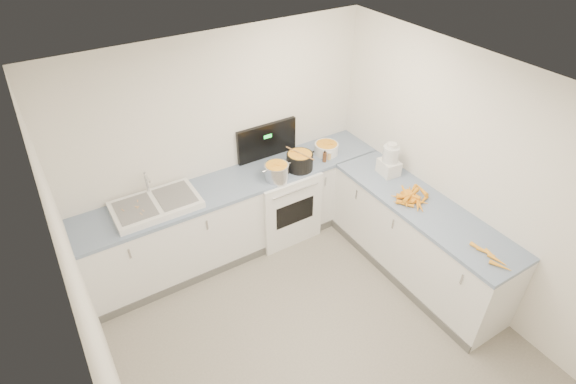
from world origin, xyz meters
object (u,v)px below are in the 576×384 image
steel_pot (277,173)px  spice_jar (329,156)px  stove (280,200)px  mixing_bowl (326,149)px  food_processor (390,161)px  sink (156,205)px  extract_bottle (325,157)px  black_pot (300,162)px

steel_pot → spice_jar: size_ratio=3.09×
stove → mixing_bowl: size_ratio=4.79×
spice_jar → food_processor: bearing=-57.2°
food_processor → stove: bearing=142.4°
sink → steel_pot: (1.31, -0.19, 0.04)m
mixing_bowl → extract_bottle: bearing=-132.0°
steel_pot → mixing_bowl: size_ratio=0.95×
sink → black_pot: sink is taller
black_pot → extract_bottle: size_ratio=2.52×
extract_bottle → food_processor: size_ratio=0.31×
steel_pot → food_processor: bearing=-27.1°
sink → mixing_bowl: sink is taller
steel_pot → extract_bottle: bearing=0.8°
stove → food_processor: size_ratio=3.52×
sink → steel_pot: 1.32m
extract_bottle → black_pot: bearing=175.6°
extract_bottle → stove: bearing=161.9°
sink → black_pot: (1.63, -0.16, 0.05)m
spice_jar → food_processor: size_ratio=0.23×
steel_pot → black_pot: size_ratio=0.90×
spice_jar → steel_pot: bearing=-178.0°
stove → spice_jar: size_ratio=15.55×
sink → stove: bearing=-0.6°
stove → spice_jar: bearing=-14.4°
stove → sink: size_ratio=1.58×
sink → extract_bottle: sink is taller
mixing_bowl → spice_jar: mixing_bowl is taller
steel_pot → black_pot: bearing=6.1°
stove → black_pot: size_ratio=4.51×
black_pot → spice_jar: size_ratio=3.45×
black_pot → mixing_bowl: 0.47m
stove → sink: stove is taller
mixing_bowl → spice_jar: size_ratio=3.25×
steel_pot → black_pot: (0.32, 0.03, 0.01)m
stove → extract_bottle: stove is taller
stove → food_processor: (0.97, -0.75, 0.63)m
mixing_bowl → food_processor: food_processor is taller
food_processor → steel_pot: bearing=152.9°
black_pot → sink: bearing=174.5°
mixing_bowl → extract_bottle: 0.19m
steel_pot → food_processor: 1.26m
stove → black_pot: bearing=-37.9°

